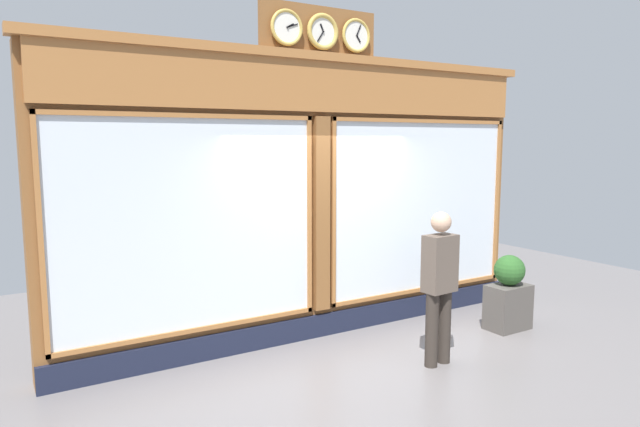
# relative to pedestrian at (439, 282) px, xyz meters

# --- Properties ---
(shop_facade) EXTENTS (6.57, 0.42, 4.01)m
(shop_facade) POSITION_rel_pedestrian_xyz_m (0.62, -1.58, 0.83)
(shop_facade) COLOR brown
(shop_facade) RESTS_ON ground_plane
(pedestrian) EXTENTS (0.38, 0.25, 1.69)m
(pedestrian) POSITION_rel_pedestrian_xyz_m (0.00, 0.00, 0.00)
(pedestrian) COLOR #312A24
(pedestrian) RESTS_ON ground_plane
(planter_box) EXTENTS (0.56, 0.36, 0.59)m
(planter_box) POSITION_rel_pedestrian_xyz_m (-1.59, -0.39, -0.64)
(planter_box) COLOR #4C4742
(planter_box) RESTS_ON ground_plane
(planter_shrub) EXTENTS (0.39, 0.39, 0.39)m
(planter_shrub) POSITION_rel_pedestrian_xyz_m (-1.59, -0.39, -0.15)
(planter_shrub) COLOR #285623
(planter_shrub) RESTS_ON planter_box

